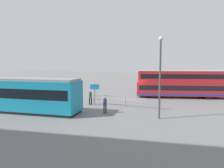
# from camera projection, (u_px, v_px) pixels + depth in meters

# --- Properties ---
(ground_plane) EXTENTS (160.00, 160.00, 0.00)m
(ground_plane) POSITION_uv_depth(u_px,v_px,m) (136.00, 98.00, 28.42)
(ground_plane) COLOR slate
(double_decker_bus) EXTENTS (12.21, 4.77, 3.79)m
(double_decker_bus) POSITION_uv_depth(u_px,v_px,m) (181.00, 84.00, 28.58)
(double_decker_bus) COLOR red
(double_decker_bus) RESTS_ON ground
(tram_yellow) EXTENTS (14.67, 3.43, 3.31)m
(tram_yellow) POSITION_uv_depth(u_px,v_px,m) (10.00, 94.00, 20.69)
(tram_yellow) COLOR teal
(tram_yellow) RESTS_ON ground
(pedestrian_near_railing) EXTENTS (0.45, 0.45, 1.68)m
(pedestrian_near_railing) POSITION_uv_depth(u_px,v_px,m) (90.00, 96.00, 23.75)
(pedestrian_near_railing) COLOR black
(pedestrian_near_railing) RESTS_ON ground
(pedestrian_crossing) EXTENTS (0.45, 0.45, 1.59)m
(pedestrian_crossing) POSITION_uv_depth(u_px,v_px,m) (105.00, 104.00, 19.73)
(pedestrian_crossing) COLOR #4C3F2D
(pedestrian_crossing) RESTS_ON ground
(pedestrian_railing) EXTENTS (7.90, 0.91, 1.08)m
(pedestrian_railing) POSITION_uv_depth(u_px,v_px,m) (125.00, 100.00, 22.79)
(pedestrian_railing) COLOR gray
(pedestrian_railing) RESTS_ON ground
(info_sign) EXTENTS (1.01, 0.23, 2.50)m
(info_sign) POSITION_uv_depth(u_px,v_px,m) (95.00, 91.00, 23.23)
(info_sign) COLOR slate
(info_sign) RESTS_ON ground
(street_lamp) EXTENTS (0.36, 0.36, 6.96)m
(street_lamp) POSITION_uv_depth(u_px,v_px,m) (160.00, 71.00, 17.47)
(street_lamp) COLOR #4C4C51
(street_lamp) RESTS_ON ground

